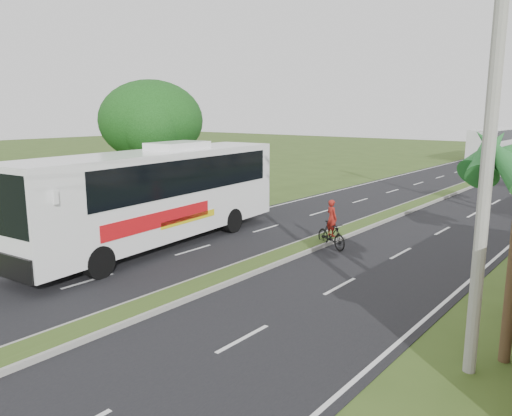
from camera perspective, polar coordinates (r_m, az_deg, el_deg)
The scene contains 9 objects.
ground at distance 15.56m, azimuth -11.56°, elevation -10.95°, with size 180.00×180.00×0.00m, color #364D1C.
road_asphalt at distance 31.69m, azimuth 17.45°, elevation 0.09°, with size 14.00×160.00×0.02m, color black.
median_strip at distance 31.68m, azimuth 17.46°, elevation 0.25°, with size 1.20×160.00×0.18m.
lane_edge_left at distance 34.64m, azimuth 7.12°, elevation 1.41°, with size 0.12×160.00×0.01m, color silver.
shade_tree at distance 30.17m, azimuth -12.00°, elevation 9.43°, with size 6.30×6.00×7.54m.
utility_pole_a at distance 11.40m, azimuth 25.32°, elevation 9.50°, with size 1.60×0.28×11.00m.
coach_bus_main at distance 21.71m, azimuth -11.07°, elevation 2.00°, with size 4.25×13.87×4.41m.
coach_bus_far at distance 66.58m, azimuth 25.59°, elevation 6.81°, with size 2.97×12.45×3.61m.
motorcyclist at distance 21.38m, azimuth 8.61°, elevation -2.67°, with size 1.95×1.25×2.11m.
Camera 1 is at (11.25, -9.06, 5.78)m, focal length 35.00 mm.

